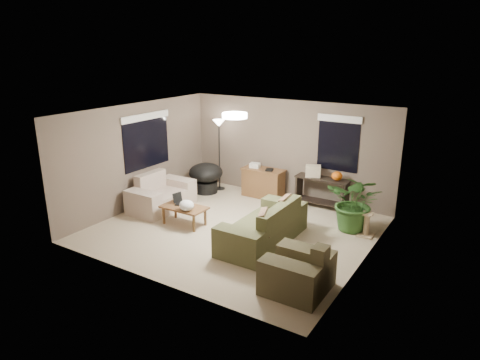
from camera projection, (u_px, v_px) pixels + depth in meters
The scene contains 20 objects.
room_shell at pixel (235, 173), 8.80m from camera, with size 5.50×5.50×5.50m.
main_sofa at pixel (265, 229), 8.46m from camera, with size 0.95×2.20×0.85m.
throw_pillows at pixel (277, 215), 8.22m from camera, with size 0.37×1.39×0.47m.
loveseat at pixel (161, 196), 10.27m from camera, with size 0.90×1.60×0.85m.
armchair at pixel (298, 273), 6.80m from camera, with size 0.95×1.00×0.85m.
coffee_table at pixel (184, 209), 9.30m from camera, with size 1.00×0.55×0.42m.
laptop at pixel (181, 201), 9.43m from camera, with size 0.41×0.34×0.24m.
plastic_bag at pixel (187, 205), 9.03m from camera, with size 0.33×0.30×0.23m, color white.
desk at pixel (263, 183), 11.04m from camera, with size 1.10×0.50×0.75m.
desk_papers at pixel (258, 166), 10.98m from camera, with size 0.71×0.30×0.12m.
console_table at pixel (322, 190), 10.27m from camera, with size 1.30×0.40×0.75m.
pumpkin at pixel (337, 176), 9.97m from camera, with size 0.26×0.26×0.21m, color orange.
cardboard_box at pixel (313, 171), 10.27m from camera, with size 0.36×0.27×0.27m, color beige.
papasan_chair at pixel (206, 176), 11.35m from camera, with size 1.14×1.14×0.80m.
floor_lamp at pixel (219, 131), 11.28m from camera, with size 0.32×0.32×1.91m.
ceiling_fixture at pixel (235, 116), 8.44m from camera, with size 0.50×0.50×0.10m, color white.
houseplant at pixel (355, 209), 8.97m from camera, with size 1.13×1.26×0.98m, color #2D5923.
cat_scratching_post at pixel (366, 226), 8.78m from camera, with size 0.32×0.32×0.50m.
window_left at pixel (146, 132), 10.26m from camera, with size 0.05×1.56×1.33m.
window_back at pixel (339, 134), 9.98m from camera, with size 1.06×0.05×1.33m.
Camera 1 is at (4.56, -7.09, 3.75)m, focal length 32.00 mm.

